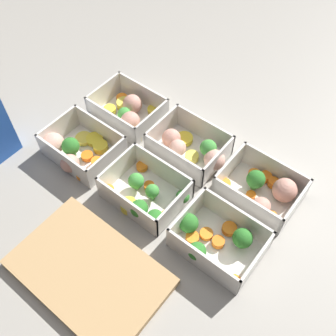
# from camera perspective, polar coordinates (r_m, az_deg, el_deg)

# --- Properties ---
(ground_plane) EXTENTS (4.00, 4.00, 0.00)m
(ground_plane) POSITION_cam_1_polar(r_m,az_deg,el_deg) (0.86, 0.00, -0.86)
(ground_plane) COLOR gray
(container_near_left) EXTENTS (0.16, 0.12, 0.06)m
(container_near_left) POSITION_cam_1_polar(r_m,az_deg,el_deg) (0.83, 13.89, -3.12)
(container_near_left) COLOR silver
(container_near_left) RESTS_ON ground_plane
(container_near_center) EXTENTS (0.17, 0.12, 0.06)m
(container_near_center) POSITION_cam_1_polar(r_m,az_deg,el_deg) (0.87, 3.32, 2.89)
(container_near_center) COLOR silver
(container_near_center) RESTS_ON ground_plane
(container_near_right) EXTENTS (0.16, 0.13, 0.06)m
(container_near_right) POSITION_cam_1_polar(r_m,az_deg,el_deg) (0.95, -5.70, 8.15)
(container_near_right) COLOR silver
(container_near_right) RESTS_ON ground_plane
(container_far_left) EXTENTS (0.16, 0.12, 0.06)m
(container_far_left) POSITION_cam_1_polar(r_m,az_deg,el_deg) (0.76, 6.94, -10.24)
(container_far_left) COLOR silver
(container_far_left) RESTS_ON ground_plane
(container_far_center) EXTENTS (0.17, 0.13, 0.06)m
(container_far_center) POSITION_cam_1_polar(r_m,az_deg,el_deg) (0.80, -3.23, -3.92)
(container_far_center) COLOR silver
(container_far_center) RESTS_ON ground_plane
(container_far_right) EXTENTS (0.17, 0.14, 0.06)m
(container_far_right) POSITION_cam_1_polar(r_m,az_deg,el_deg) (0.89, -13.24, 2.75)
(container_far_right) COLOR silver
(container_far_right) RESTS_ON ground_plane
(cutting_board) EXTENTS (0.28, 0.18, 0.02)m
(cutting_board) POSITION_cam_1_polar(r_m,az_deg,el_deg) (0.75, -11.36, -14.61)
(cutting_board) COLOR tan
(cutting_board) RESTS_ON ground_plane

